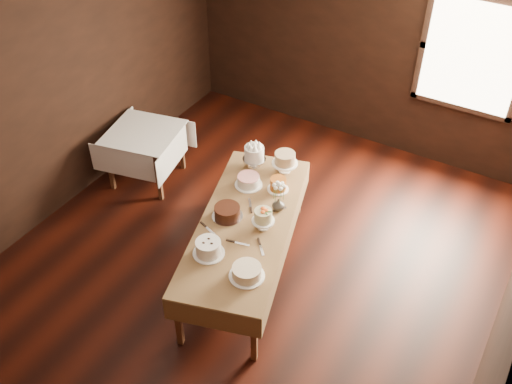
# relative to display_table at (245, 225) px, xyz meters

# --- Properties ---
(floor) EXTENTS (5.00, 6.00, 0.01)m
(floor) POSITION_rel_display_table_xyz_m (-0.00, 0.01, -0.66)
(floor) COLOR black
(floor) RESTS_ON ground
(ceiling) EXTENTS (5.00, 6.00, 0.01)m
(ceiling) POSITION_rel_display_table_xyz_m (-0.00, 0.01, 2.14)
(ceiling) COLOR beige
(ceiling) RESTS_ON wall_back
(wall_back) EXTENTS (5.00, 0.02, 2.80)m
(wall_back) POSITION_rel_display_table_xyz_m (-0.00, 3.01, 0.74)
(wall_back) COLOR black
(wall_back) RESTS_ON ground
(wall_left) EXTENTS (0.02, 6.00, 2.80)m
(wall_left) POSITION_rel_display_table_xyz_m (-2.50, 0.01, 0.74)
(wall_left) COLOR black
(wall_left) RESTS_ON ground
(window) EXTENTS (1.10, 0.05, 1.30)m
(window) POSITION_rel_display_table_xyz_m (1.30, 2.95, 0.94)
(window) COLOR #FFEABF
(window) RESTS_ON wall_back
(display_table) EXTENTS (1.52, 2.47, 0.71)m
(display_table) POSITION_rel_display_table_xyz_m (0.00, 0.00, 0.00)
(display_table) COLOR #4D2915
(display_table) RESTS_ON ground
(side_table) EXTENTS (1.01, 1.01, 0.71)m
(side_table) POSITION_rel_display_table_xyz_m (-1.93, 0.74, -0.03)
(side_table) COLOR #4D2915
(side_table) RESTS_ON ground
(cake_meringue) EXTENTS (0.30, 0.30, 0.28)m
(cake_meringue) POSITION_rel_display_table_xyz_m (-0.40, 0.84, 0.18)
(cake_meringue) COLOR silver
(cake_meringue) RESTS_ON display_table
(cake_speckled) EXTENTS (0.29, 0.29, 0.26)m
(cake_speckled) POSITION_rel_display_table_xyz_m (-0.06, 0.94, 0.16)
(cake_speckled) COLOR white
(cake_speckled) RESTS_ON display_table
(cake_lattice) EXTENTS (0.33, 0.33, 0.11)m
(cake_lattice) POSITION_rel_display_table_xyz_m (-0.28, 0.52, 0.11)
(cake_lattice) COLOR white
(cake_lattice) RESTS_ON display_table
(cake_caramel) EXTENTS (0.23, 0.23, 0.15)m
(cake_caramel) POSITION_rel_display_table_xyz_m (0.04, 0.61, 0.12)
(cake_caramel) COLOR white
(cake_caramel) RESTS_ON display_table
(cake_chocolate) EXTENTS (0.37, 0.37, 0.13)m
(cake_chocolate) POSITION_rel_display_table_xyz_m (-0.20, -0.03, 0.11)
(cake_chocolate) COLOR silver
(cake_chocolate) RESTS_ON display_table
(cake_flowers) EXTENTS (0.25, 0.25, 0.24)m
(cake_flowers) POSITION_rel_display_table_xyz_m (0.20, 0.01, 0.16)
(cake_flowers) COLOR white
(cake_flowers) RESTS_ON display_table
(cake_swirl) EXTENTS (0.31, 0.31, 0.16)m
(cake_swirl) POSITION_rel_display_table_xyz_m (-0.06, -0.56, 0.13)
(cake_swirl) COLOR white
(cake_swirl) RESTS_ON display_table
(cake_cream) EXTENTS (0.38, 0.38, 0.12)m
(cake_cream) POSITION_rel_display_table_xyz_m (0.40, -0.62, 0.11)
(cake_cream) COLOR white
(cake_cream) RESTS_ON display_table
(cake_server_a) EXTENTS (0.24, 0.08, 0.01)m
(cake_server_a) POSITION_rel_display_table_xyz_m (0.14, -0.29, 0.06)
(cake_server_a) COLOR silver
(cake_server_a) RESTS_ON display_table
(cake_server_b) EXTENTS (0.18, 0.19, 0.01)m
(cake_server_b) POSITION_rel_display_table_xyz_m (0.35, -0.27, 0.06)
(cake_server_b) COLOR silver
(cake_server_b) RESTS_ON display_table
(cake_server_c) EXTENTS (0.17, 0.21, 0.01)m
(cake_server_c) POSITION_rel_display_table_xyz_m (-0.11, 0.27, 0.06)
(cake_server_c) COLOR silver
(cake_server_c) RESTS_ON display_table
(cake_server_d) EXTENTS (0.16, 0.21, 0.01)m
(cake_server_d) POSITION_rel_display_table_xyz_m (0.21, 0.34, 0.06)
(cake_server_d) COLOR silver
(cake_server_d) RESTS_ON display_table
(cake_server_e) EXTENTS (0.23, 0.10, 0.01)m
(cake_server_e) POSITION_rel_display_table_xyz_m (-0.23, -0.30, 0.06)
(cake_server_e) COLOR silver
(cake_server_e) RESTS_ON display_table
(flower_vase) EXTENTS (0.16, 0.16, 0.13)m
(flower_vase) POSITION_rel_display_table_xyz_m (0.19, 0.33, 0.12)
(flower_vase) COLOR #2D2823
(flower_vase) RESTS_ON display_table
(flower_bouquet) EXTENTS (0.14, 0.14, 0.20)m
(flower_bouquet) POSITION_rel_display_table_xyz_m (0.19, 0.33, 0.31)
(flower_bouquet) COLOR white
(flower_bouquet) RESTS_ON flower_vase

